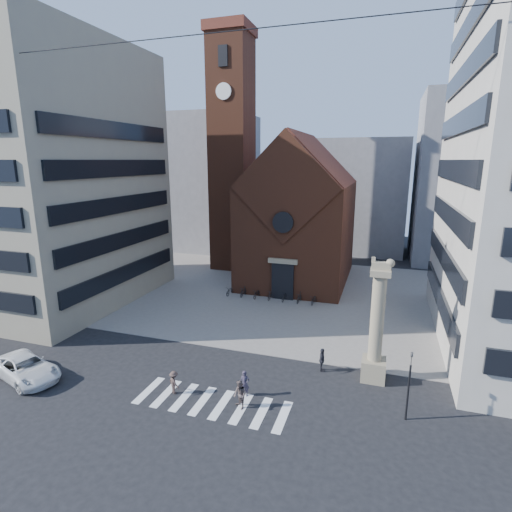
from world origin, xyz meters
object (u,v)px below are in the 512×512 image
at_px(traffic_light, 409,384).
at_px(scooter_0, 230,291).
at_px(white_car, 26,368).
at_px(pedestrian_2, 322,360).
at_px(pedestrian_0, 245,384).
at_px(lion_column, 376,333).
at_px(pedestrian_1, 240,395).

height_order(traffic_light, scooter_0, traffic_light).
height_order(white_car, pedestrian_2, pedestrian_2).
height_order(white_car, pedestrian_0, pedestrian_0).
xyz_separation_m(traffic_light, pedestrian_0, (-9.77, -0.63, -1.43)).
bearing_deg(pedestrian_2, pedestrian_0, 129.89).
height_order(lion_column, pedestrian_2, lion_column).
distance_m(lion_column, traffic_light, 4.62).
bearing_deg(traffic_light, pedestrian_0, -176.33).
distance_m(pedestrian_1, scooter_0, 21.07).
bearing_deg(pedestrian_2, lion_column, -97.74).
relative_size(white_car, scooter_0, 3.15).
height_order(pedestrian_0, scooter_0, pedestrian_0).
bearing_deg(white_car, traffic_light, -65.53).
distance_m(lion_column, pedestrian_0, 9.41).
relative_size(lion_column, scooter_0, 4.78).
relative_size(pedestrian_0, pedestrian_1, 0.96).
height_order(pedestrian_2, scooter_0, pedestrian_2).
relative_size(lion_column, white_car, 1.52).
bearing_deg(pedestrian_0, traffic_light, -8.73).
distance_m(white_car, scooter_0, 21.92).
height_order(traffic_light, white_car, traffic_light).
distance_m(lion_column, white_car, 24.17).
xyz_separation_m(pedestrian_0, pedestrian_2, (4.22, 4.63, 0.01)).
bearing_deg(lion_column, scooter_0, 139.86).
bearing_deg(lion_column, pedestrian_1, -141.98).
distance_m(pedestrian_2, scooter_0, 18.23).
height_order(traffic_light, pedestrian_1, traffic_light).
distance_m(lion_column, pedestrian_2, 4.40).
xyz_separation_m(white_car, scooter_0, (6.96, 20.78, -0.27)).
bearing_deg(scooter_0, pedestrian_2, -41.73).
distance_m(lion_column, scooter_0, 21.01).
relative_size(lion_column, pedestrian_2, 4.98).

